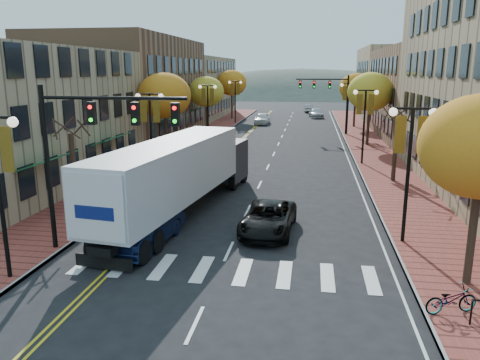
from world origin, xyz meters
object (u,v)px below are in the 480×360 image
at_px(bicycle, 451,300).
at_px(semi_truck, 182,171).
at_px(black_suv, 268,218).
at_px(navy_sedan, 145,227).

bearing_deg(bicycle, semi_truck, 31.94).
bearing_deg(bicycle, black_suv, 23.65).
height_order(navy_sedan, bicycle, navy_sedan).
bearing_deg(navy_sedan, semi_truck, 90.95).
distance_m(semi_truck, navy_sedan, 5.04).
distance_m(semi_truck, black_suv, 5.53).
distance_m(navy_sedan, black_suv, 5.80).
bearing_deg(black_suv, navy_sedan, -149.69).
distance_m(semi_truck, bicycle, 14.58).
xyz_separation_m(navy_sedan, black_suv, (5.19, 2.60, -0.16)).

